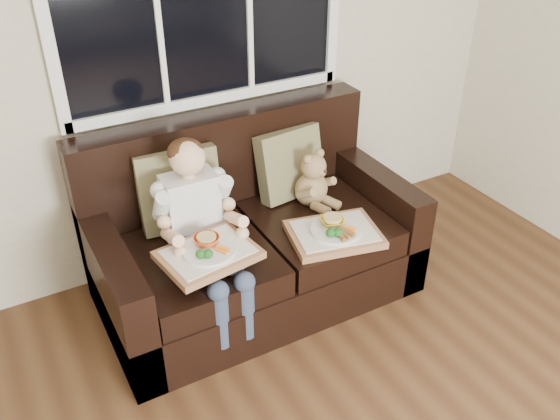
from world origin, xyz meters
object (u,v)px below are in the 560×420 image
teddy_bear (313,183)px  tray_left (208,253)px  loveseat (251,242)px  tray_right (334,232)px  child (199,217)px

teddy_bear → tray_left: (-0.76, -0.31, -0.01)m
teddy_bear → tray_left: size_ratio=0.71×
loveseat → teddy_bear: bearing=-1.0°
tray_left → tray_right: size_ratio=0.91×
tray_left → child: bearing=70.0°
tray_left → loveseat: bearing=31.9°
loveseat → child: (-0.33, -0.12, 0.34)m
teddy_bear → tray_left: teddy_bear is taller
tray_left → tray_right: tray_left is taller
child → tray_right: size_ratio=1.67×
loveseat → teddy_bear: loveseat is taller
tray_right → teddy_bear: bearing=89.9°
loveseat → tray_right: size_ratio=3.24×
child → loveseat: bearing=19.8°
loveseat → child: 0.49m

